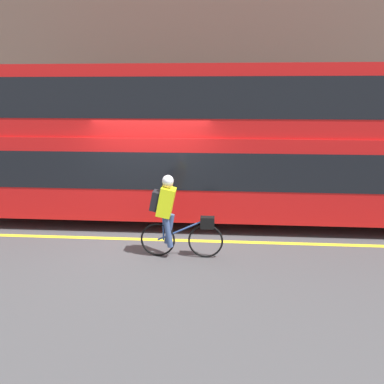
{
  "coord_description": "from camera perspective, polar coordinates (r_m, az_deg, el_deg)",
  "views": [
    {
      "loc": [
        1.46,
        -7.57,
        3.02
      ],
      "look_at": [
        0.88,
        0.11,
        1.0
      ],
      "focal_mm": 35.0,
      "sensor_mm": 36.0,
      "label": 1
    }
  ],
  "objects": [
    {
      "name": "ground_plane",
      "position": [
        8.28,
        -6.16,
        -6.78
      ],
      "size": [
        80.0,
        80.0,
        0.0
      ],
      "primitive_type": "plane",
      "color": "#424244"
    },
    {
      "name": "road_center_line",
      "position": [
        8.12,
        -6.38,
        -7.19
      ],
      "size": [
        50.0,
        0.14,
        0.01
      ],
      "primitive_type": "cube",
      "color": "yellow",
      "rests_on": "ground_plane"
    },
    {
      "name": "sidewalk_curb",
      "position": [
        12.92,
        -2.26,
        1.52
      ],
      "size": [
        60.0,
        1.85,
        0.15
      ],
      "color": "#A8A399",
      "rests_on": "ground_plane"
    },
    {
      "name": "building_facade",
      "position": [
        13.69,
        -1.9,
        19.29
      ],
      "size": [
        60.0,
        0.3,
        8.23
      ],
      "color": "brown",
      "rests_on": "ground_plane"
    },
    {
      "name": "bus",
      "position": [
        9.06,
        2.01,
        8.29
      ],
      "size": [
        11.37,
        2.61,
        3.61
      ],
      "color": "black",
      "rests_on": "ground_plane"
    },
    {
      "name": "cyclist_on_bike",
      "position": [
        6.99,
        -3.01,
        -3.31
      ],
      "size": [
        1.58,
        0.32,
        1.59
      ],
      "color": "black",
      "rests_on": "ground_plane"
    },
    {
      "name": "trash_bin",
      "position": [
        13.8,
        -19.54,
        3.77
      ],
      "size": [
        0.46,
        0.46,
        0.91
      ],
      "color": "#194C23",
      "rests_on": "sidewalk_curb"
    },
    {
      "name": "street_sign_post",
      "position": [
        13.67,
        -19.91,
        7.55
      ],
      "size": [
        0.36,
        0.09,
        2.45
      ],
      "color": "#59595B",
      "rests_on": "sidewalk_curb"
    }
  ]
}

